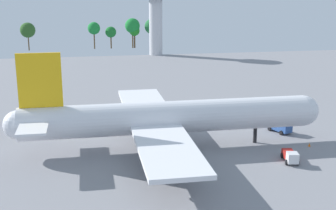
{
  "coord_description": "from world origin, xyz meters",
  "views": [
    {
      "loc": [
        -14.13,
        -78.88,
        29.08
      ],
      "look_at": [
        0.0,
        0.0,
        8.13
      ],
      "focal_mm": 49.45,
      "sensor_mm": 36.0,
      "label": 1
    }
  ],
  "objects_px": {
    "fuel_truck": "(281,127)",
    "safety_cone_nose": "(309,145)",
    "cargo_airplane": "(167,118)",
    "cargo_loader": "(290,156)",
    "control_tower": "(156,14)"
  },
  "relations": [
    {
      "from": "fuel_truck",
      "to": "control_tower",
      "type": "relative_size",
      "value": 0.21
    },
    {
      "from": "fuel_truck",
      "to": "safety_cone_nose",
      "type": "bearing_deg",
      "value": -77.86
    },
    {
      "from": "fuel_truck",
      "to": "control_tower",
      "type": "height_order",
      "value": "control_tower"
    },
    {
      "from": "fuel_truck",
      "to": "safety_cone_nose",
      "type": "xyz_separation_m",
      "value": [
        1.88,
        -8.72,
        -0.87
      ]
    },
    {
      "from": "cargo_loader",
      "to": "control_tower",
      "type": "xyz_separation_m",
      "value": [
        -3.64,
        125.96,
        15.83
      ]
    },
    {
      "from": "control_tower",
      "to": "fuel_truck",
      "type": "bearing_deg",
      "value": -85.55
    },
    {
      "from": "cargo_airplane",
      "to": "fuel_truck",
      "type": "bearing_deg",
      "value": 11.33
    },
    {
      "from": "cargo_airplane",
      "to": "safety_cone_nose",
      "type": "height_order",
      "value": "cargo_airplane"
    },
    {
      "from": "control_tower",
      "to": "cargo_loader",
      "type": "bearing_deg",
      "value": -88.35
    },
    {
      "from": "cargo_airplane",
      "to": "fuel_truck",
      "type": "height_order",
      "value": "cargo_airplane"
    },
    {
      "from": "cargo_airplane",
      "to": "cargo_loader",
      "type": "height_order",
      "value": "cargo_airplane"
    },
    {
      "from": "safety_cone_nose",
      "to": "control_tower",
      "type": "distance_m",
      "value": 120.89
    },
    {
      "from": "safety_cone_nose",
      "to": "control_tower",
      "type": "bearing_deg",
      "value": 95.02
    },
    {
      "from": "cargo_airplane",
      "to": "cargo_loader",
      "type": "relative_size",
      "value": 10.78
    },
    {
      "from": "cargo_airplane",
      "to": "safety_cone_nose",
      "type": "bearing_deg",
      "value": -8.35
    }
  ]
}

